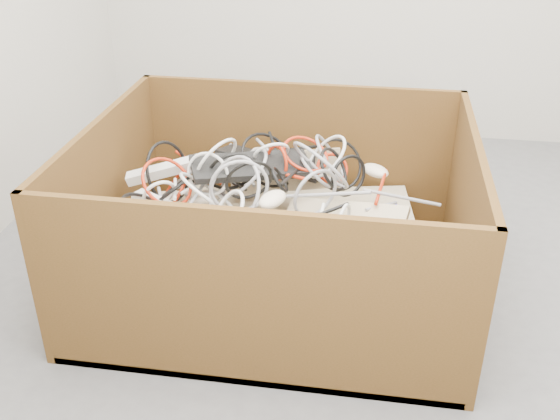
# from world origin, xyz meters

# --- Properties ---
(ground) EXTENTS (3.00, 3.00, 0.00)m
(ground) POSITION_xyz_m (0.00, 0.00, 0.00)
(ground) COLOR #555557
(ground) RESTS_ON ground
(cardboard_box) EXTENTS (1.30, 1.09, 0.62)m
(cardboard_box) POSITION_xyz_m (-0.30, -0.07, 0.15)
(cardboard_box) COLOR #402D10
(cardboard_box) RESTS_ON ground
(keyboard_pile) EXTENTS (1.11, 0.90, 0.35)m
(keyboard_pile) POSITION_xyz_m (-0.29, -0.07, 0.28)
(keyboard_pile) COLOR #C0B187
(keyboard_pile) RESTS_ON cardboard_box
(mice_scatter) EXTENTS (0.74, 0.68, 0.20)m
(mice_scatter) POSITION_xyz_m (-0.25, -0.10, 0.36)
(mice_scatter) COLOR beige
(mice_scatter) RESTS_ON keyboard_pile
(power_strip_left) EXTENTS (0.28, 0.10, 0.11)m
(power_strip_left) POSITION_xyz_m (-0.73, 0.04, 0.38)
(power_strip_left) COLOR silver
(power_strip_left) RESTS_ON keyboard_pile
(power_strip_right) EXTENTS (0.31, 0.15, 0.10)m
(power_strip_right) POSITION_xyz_m (-0.63, -0.18, 0.33)
(power_strip_right) COLOR silver
(power_strip_right) RESTS_ON keyboard_pile
(vga_plug) EXTENTS (0.06, 0.06, 0.03)m
(vga_plug) POSITION_xyz_m (0.12, -0.08, 0.34)
(vga_plug) COLOR #130CBC
(vga_plug) RESTS_ON keyboard_pile
(cable_tangle) EXTENTS (1.12, 0.87, 0.41)m
(cable_tangle) POSITION_xyz_m (-0.39, -0.05, 0.40)
(cable_tangle) COLOR silver
(cable_tangle) RESTS_ON keyboard_pile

